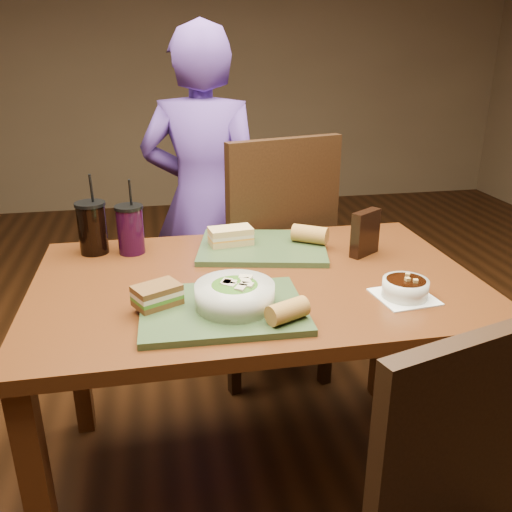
# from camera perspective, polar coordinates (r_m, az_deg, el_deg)

# --- Properties ---
(ground) EXTENTS (6.00, 6.00, 0.00)m
(ground) POSITION_cam_1_polar(r_m,az_deg,el_deg) (2.03, 0.00, -22.09)
(ground) COLOR #381C0B
(ground) RESTS_ON ground
(dining_table) EXTENTS (1.30, 0.85, 0.75)m
(dining_table) POSITION_cam_1_polar(r_m,az_deg,el_deg) (1.65, 0.00, -5.20)
(dining_table) COLOR #512710
(dining_table) RESTS_ON ground
(chair_far) EXTENTS (0.57, 0.58, 1.08)m
(chair_far) POSITION_cam_1_polar(r_m,az_deg,el_deg) (2.25, 2.18, 0.59)
(chair_far) COLOR black
(chair_far) RESTS_ON ground
(diner) EXTENTS (0.62, 0.50, 1.49)m
(diner) POSITION_cam_1_polar(r_m,az_deg,el_deg) (2.40, -5.47, 5.52)
(diner) COLOR #4F3186
(diner) RESTS_ON ground
(tray_near) EXTENTS (0.43, 0.33, 0.02)m
(tray_near) POSITION_cam_1_polar(r_m,az_deg,el_deg) (1.41, -3.51, -5.63)
(tray_near) COLOR #2F4324
(tray_near) RESTS_ON dining_table
(tray_far) EXTENTS (0.48, 0.40, 0.02)m
(tray_far) POSITION_cam_1_polar(r_m,az_deg,el_deg) (1.83, 0.70, 0.93)
(tray_far) COLOR #2F4324
(tray_far) RESTS_ON dining_table
(salad_bowl) EXTENTS (0.21, 0.21, 0.07)m
(salad_bowl) POSITION_cam_1_polar(r_m,az_deg,el_deg) (1.39, -2.24, -3.97)
(salad_bowl) COLOR silver
(salad_bowl) RESTS_ON tray_near
(soup_bowl) EXTENTS (0.17, 0.17, 0.06)m
(soup_bowl) POSITION_cam_1_polar(r_m,az_deg,el_deg) (1.53, 15.43, -3.26)
(soup_bowl) COLOR white
(soup_bowl) RESTS_ON dining_table
(sandwich_near) EXTENTS (0.14, 0.12, 0.05)m
(sandwich_near) POSITION_cam_1_polar(r_m,az_deg,el_deg) (1.42, -10.37, -4.06)
(sandwich_near) COLOR #593819
(sandwich_near) RESTS_ON tray_near
(sandwich_far) EXTENTS (0.15, 0.10, 0.06)m
(sandwich_far) POSITION_cam_1_polar(r_m,az_deg,el_deg) (1.83, -2.68, 2.14)
(sandwich_far) COLOR tan
(sandwich_far) RESTS_ON tray_far
(baguette_near) EXTENTS (0.12, 0.09, 0.05)m
(baguette_near) POSITION_cam_1_polar(r_m,az_deg,el_deg) (1.32, 3.34, -5.79)
(baguette_near) COLOR #AD7533
(baguette_near) RESTS_ON tray_near
(baguette_far) EXTENTS (0.13, 0.11, 0.06)m
(baguette_far) POSITION_cam_1_polar(r_m,az_deg,el_deg) (1.84, 5.70, 2.29)
(baguette_far) COLOR #AD7533
(baguette_far) RESTS_ON tray_far
(cup_cola) EXTENTS (0.10, 0.10, 0.27)m
(cup_cola) POSITION_cam_1_polar(r_m,az_deg,el_deg) (1.86, -16.84, 2.89)
(cup_cola) COLOR black
(cup_cola) RESTS_ON dining_table
(cup_berry) EXTENTS (0.09, 0.09, 0.25)m
(cup_berry) POSITION_cam_1_polar(r_m,az_deg,el_deg) (1.83, -13.08, 2.77)
(cup_berry) COLOR black
(cup_berry) RESTS_ON dining_table
(chip_bag) EXTENTS (0.11, 0.09, 0.15)m
(chip_bag) POSITION_cam_1_polar(r_m,az_deg,el_deg) (1.80, 11.43, 2.39)
(chip_bag) COLOR black
(chip_bag) RESTS_ON dining_table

